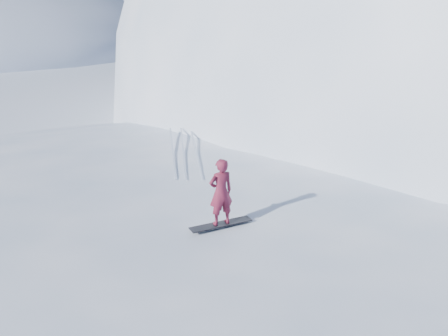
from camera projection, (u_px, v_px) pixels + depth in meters
name	position (u px, v px, depth m)	size (l,w,h in m)	color
ground	(172.00, 302.00, 13.14)	(400.00, 400.00, 0.00)	white
near_ridge	(219.00, 248.00, 15.89)	(36.00, 28.00, 4.80)	white
peak_shoulder	(384.00, 123.00, 31.25)	(28.00, 24.00, 18.00)	white
far_ridge_c	(86.00, 27.00, 119.41)	(140.00, 90.00, 36.00)	white
wind_bumps	(166.00, 260.00, 15.17)	(16.00, 14.40, 1.00)	white
snowboard	(221.00, 224.00, 12.04)	(1.57, 0.29, 0.03)	black
snowboarder	(221.00, 192.00, 11.77)	(0.60, 0.39, 1.65)	maroon
board_tracks	(184.00, 150.00, 17.74)	(2.09, 5.91, 0.04)	silver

